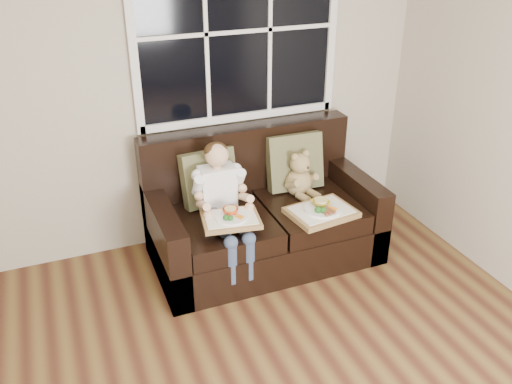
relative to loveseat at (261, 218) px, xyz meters
name	(u,v)px	position (x,y,z in m)	size (l,w,h in m)	color
room_walls	(282,209)	(-0.76, -2.02, 1.28)	(4.52, 5.02, 2.71)	#C1B1A0
window_back	(238,31)	(0.00, 0.46, 1.34)	(1.62, 0.04, 1.37)	black
loveseat	(261,218)	(0.00, 0.00, 0.00)	(1.70, 0.92, 0.96)	black
pillow_left	(209,178)	(-0.36, 0.15, 0.35)	(0.44, 0.24, 0.43)	brown
pillow_right	(295,162)	(0.35, 0.15, 0.36)	(0.45, 0.22, 0.46)	brown
child	(222,195)	(-0.35, -0.12, 0.33)	(0.37, 0.59, 0.85)	white
teddy_bear	(299,177)	(0.33, 0.02, 0.29)	(0.25, 0.30, 0.37)	#9F8554
tray_left	(231,218)	(-0.37, -0.34, 0.26)	(0.43, 0.36, 0.09)	#A5804A
tray_right	(321,211)	(0.34, -0.34, 0.17)	(0.51, 0.42, 0.11)	#A5804A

